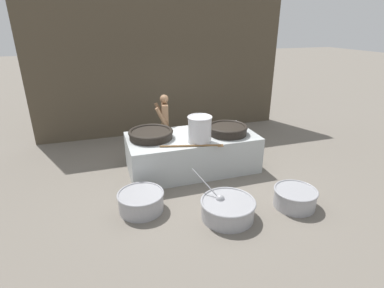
# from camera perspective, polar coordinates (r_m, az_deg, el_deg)

# --- Properties ---
(ground_plane) EXTENTS (60.00, 60.00, 0.00)m
(ground_plane) POSITION_cam_1_polar(r_m,az_deg,el_deg) (7.23, -0.00, -4.66)
(ground_plane) COLOR slate
(back_wall) EXTENTS (7.60, 0.24, 4.49)m
(back_wall) POSITION_cam_1_polar(r_m,az_deg,el_deg) (9.30, -5.70, 15.79)
(back_wall) COLOR #4C4233
(back_wall) RESTS_ON ground_plane
(hearth_platform) EXTENTS (2.96, 1.46, 0.85)m
(hearth_platform) POSITION_cam_1_polar(r_m,az_deg,el_deg) (7.05, -0.00, -1.59)
(hearth_platform) COLOR #B2B7B7
(hearth_platform) RESTS_ON ground_plane
(giant_wok_near) EXTENTS (1.00, 1.00, 0.19)m
(giant_wok_near) POSITION_cam_1_polar(r_m,az_deg,el_deg) (6.76, -7.84, 1.92)
(giant_wok_near) COLOR black
(giant_wok_near) RESTS_ON hearth_platform
(giant_wok_far) EXTENTS (0.92, 0.92, 0.21)m
(giant_wok_far) POSITION_cam_1_polar(r_m,az_deg,el_deg) (7.01, 6.78, 2.81)
(giant_wok_far) COLOR black
(giant_wok_far) RESTS_ON hearth_platform
(stock_pot) EXTENTS (0.53, 0.53, 0.59)m
(stock_pot) POSITION_cam_1_polar(r_m,az_deg,el_deg) (6.40, 1.48, 2.87)
(stock_pot) COLOR silver
(stock_pot) RESTS_ON hearth_platform
(stirring_paddle) EXTENTS (1.31, 0.40, 0.04)m
(stirring_paddle) POSITION_cam_1_polar(r_m,az_deg,el_deg) (6.27, 0.50, -0.33)
(stirring_paddle) COLOR brown
(stirring_paddle) RESTS_ON hearth_platform
(cook) EXTENTS (0.41, 0.61, 1.58)m
(cook) POSITION_cam_1_polar(r_m,az_deg,el_deg) (7.82, -5.23, 4.14)
(cook) COLOR #8C6647
(cook) RESTS_ON ground_plane
(prep_bowl_vegetables) EXTENTS (0.99, 1.13, 0.76)m
(prep_bowl_vegetables) POSITION_cam_1_polar(r_m,az_deg,el_deg) (5.49, 6.81, -12.01)
(prep_bowl_vegetables) COLOR #9E9EA3
(prep_bowl_vegetables) RESTS_ON ground_plane
(prep_bowl_meat) EXTENTS (0.87, 0.87, 0.37)m
(prep_bowl_meat) POSITION_cam_1_polar(r_m,az_deg,el_deg) (5.72, -9.68, -10.58)
(prep_bowl_meat) COLOR #9E9EA3
(prep_bowl_meat) RESTS_ON ground_plane
(prep_bowl_extra) EXTENTS (0.81, 0.81, 0.36)m
(prep_bowl_extra) POSITION_cam_1_polar(r_m,az_deg,el_deg) (6.08, 19.02, -9.51)
(prep_bowl_extra) COLOR #9E9EA3
(prep_bowl_extra) RESTS_ON ground_plane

